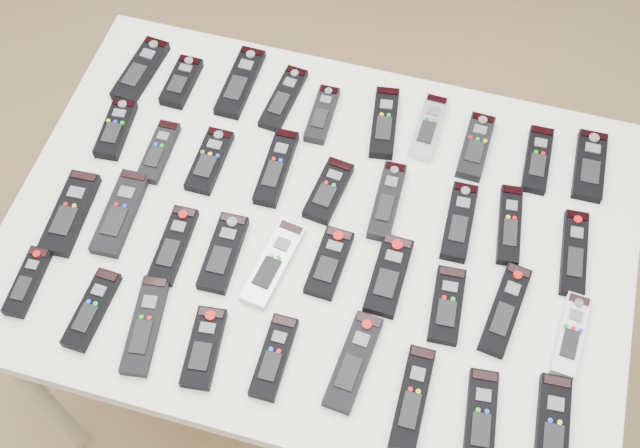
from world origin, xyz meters
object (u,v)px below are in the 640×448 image
(remote_3, at_px, (284,98))
(remote_29, at_px, (28,282))
(remote_11, at_px, (159,152))
(remote_30, at_px, (92,310))
(remote_2, at_px, (240,82))
(remote_6, at_px, (429,128))
(remote_25, at_px, (389,276))
(remote_28, at_px, (571,335))
(remote_17, at_px, (510,225))
(remote_20, at_px, (120,213))
(remote_1, at_px, (181,82))
(remote_13, at_px, (276,168))
(remote_9, at_px, (590,166))
(remote_8, at_px, (538,160))
(remote_15, at_px, (387,201))
(remote_37, at_px, (552,429))
(remote_4, at_px, (322,115))
(remote_12, at_px, (210,161))
(remote_5, at_px, (384,123))
(remote_31, at_px, (145,325))
(remote_34, at_px, (353,362))
(remote_14, at_px, (329,191))
(remote_32, at_px, (204,348))
(remote_24, at_px, (329,263))
(remote_16, at_px, (459,222))
(remote_21, at_px, (173,245))
(remote_36, at_px, (481,418))
(remote_18, at_px, (574,253))
(table, at_px, (320,243))
(remote_10, at_px, (116,129))
(remote_0, at_px, (141,71))
(remote_23, at_px, (273,264))
(remote_7, at_px, (476,147))
(remote_22, at_px, (223,253))
(remote_35, at_px, (412,398))
(remote_19, at_px, (70,213))

(remote_3, height_order, remote_29, remote_29)
(remote_11, height_order, remote_30, same)
(remote_2, distance_m, remote_6, 0.43)
(remote_25, bearing_deg, remote_28, -3.52)
(remote_17, height_order, remote_20, same)
(remote_1, height_order, remote_17, remote_1)
(remote_13, bearing_deg, remote_25, -33.84)
(remote_9, bearing_deg, remote_8, -173.54)
(remote_15, bearing_deg, remote_37, -45.69)
(remote_6, bearing_deg, remote_2, -179.45)
(remote_9, bearing_deg, remote_3, 178.82)
(remote_4, bearing_deg, remote_12, -138.05)
(remote_5, bearing_deg, remote_31, -127.13)
(remote_30, relative_size, remote_34, 0.86)
(remote_14, height_order, remote_25, same)
(remote_1, distance_m, remote_32, 0.64)
(remote_14, bearing_deg, remote_24, -67.04)
(remote_37, bearing_deg, remote_16, 118.79)
(remote_28, bearing_deg, remote_21, -174.11)
(remote_8, xyz_separation_m, remote_13, (-0.52, -0.17, 0.00))
(remote_31, relative_size, remote_36, 1.13)
(remote_16, bearing_deg, remote_15, 175.09)
(remote_5, distance_m, remote_8, 0.33)
(remote_8, height_order, remote_18, remote_8)
(table, relative_size, remote_9, 7.33)
(remote_20, distance_m, remote_36, 0.81)
(remote_10, xyz_separation_m, remote_14, (0.48, -0.03, -0.00))
(remote_6, xyz_separation_m, remote_24, (-0.12, -0.37, -0.00))
(remote_0, bearing_deg, remote_21, -54.72)
(remote_3, xyz_separation_m, remote_13, (0.04, -0.18, 0.00))
(remote_0, height_order, remote_3, remote_0)
(remote_23, xyz_separation_m, remote_24, (0.11, 0.03, -0.00))
(remote_0, xyz_separation_m, remote_15, (0.62, -0.19, 0.00))
(remote_3, distance_m, remote_7, 0.43)
(remote_17, distance_m, remote_36, 0.41)
(remote_17, distance_m, remote_29, 0.95)
(remote_4, height_order, remote_23, remote_4)
(remote_22, relative_size, remote_36, 0.97)
(remote_12, height_order, remote_31, same)
(remote_1, height_order, remote_36, remote_1)
(remote_4, distance_m, remote_35, 0.66)
(remote_32, bearing_deg, remote_19, 144.29)
(remote_22, height_order, remote_24, remote_22)
(remote_23, relative_size, remote_25, 1.13)
(remote_4, relative_size, remote_29, 1.02)
(remote_15, bearing_deg, remote_36, -57.52)
(remote_10, xyz_separation_m, remote_21, (0.22, -0.23, -0.00))
(remote_3, relative_size, remote_16, 1.00)
(remote_30, bearing_deg, remote_13, 61.79)
(remote_37, bearing_deg, remote_5, 123.80)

